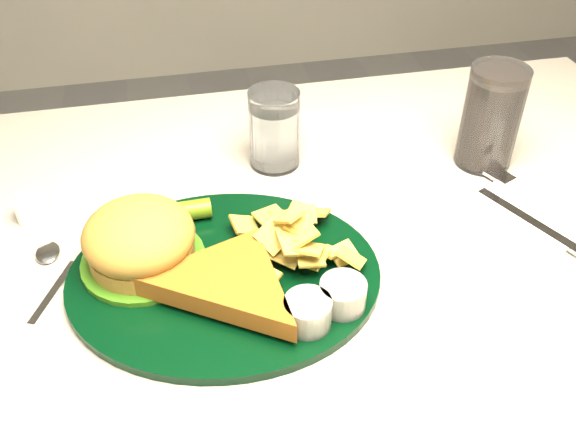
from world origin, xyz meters
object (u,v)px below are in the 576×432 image
Objects in this scene: water_glass at (274,129)px; cola_glass at (491,117)px; fork_napkin at (524,214)px; dinner_plate at (223,253)px.

water_glass is 0.77× the size of cola_glass.
cola_glass is 0.14m from fork_napkin.
cola_glass reaches higher than water_glass.
fork_napkin is (0.37, 0.03, -0.03)m from dinner_plate.
dinner_plate is 0.23m from water_glass.
dinner_plate is 1.76× the size of fork_napkin.
water_glass is at bearing 121.84° from fork_napkin.
cola_glass is (0.28, -0.06, 0.02)m from water_glass.
water_glass is 0.28m from cola_glass.
cola_glass reaches higher than fork_napkin.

